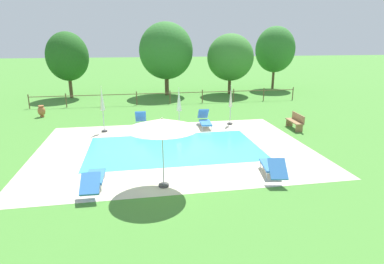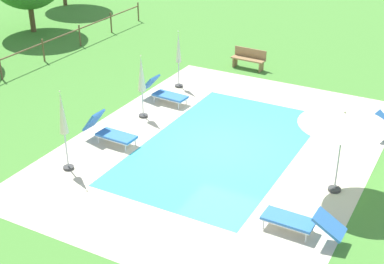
{
  "view_description": "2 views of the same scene",
  "coord_description": "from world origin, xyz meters",
  "px_view_note": "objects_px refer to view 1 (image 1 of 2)",
  "views": [
    {
      "loc": [
        -1.64,
        -13.91,
        4.88
      ],
      "look_at": [
        0.93,
        0.5,
        0.6
      ],
      "focal_mm": 29.73,
      "sensor_mm": 36.0,
      "label": 1
    },
    {
      "loc": [
        -14.18,
        -6.57,
        8.4
      ],
      "look_at": [
        -1.1,
        0.49,
        0.9
      ],
      "focal_mm": 51.51,
      "sensor_mm": 36.0,
      "label": 2
    }
  ],
  "objects_px": {
    "tree_far_west": "(275,50)",
    "tree_centre": "(166,51)",
    "tree_east_mid": "(230,57)",
    "sun_lounger_north_mid": "(272,167)",
    "tree_west_mid": "(67,57)",
    "sun_lounger_north_far": "(205,120)",
    "terracotta_urn_near_fence": "(42,111)",
    "wooden_bench_lawn_side": "(296,121)",
    "sun_lounger_south_near_corner": "(94,179)",
    "sun_lounger_north_near_steps": "(141,124)",
    "patio_umbrella_closed_row_centre": "(102,102)",
    "patio_umbrella_open_foreground": "(162,124)",
    "patio_umbrella_closed_row_west": "(179,102)",
    "patio_umbrella_closed_row_mid_west": "(231,100)"
  },
  "relations": [
    {
      "from": "tree_far_west",
      "to": "tree_centre",
      "type": "height_order",
      "value": "tree_centre"
    },
    {
      "from": "tree_centre",
      "to": "tree_east_mid",
      "type": "xyz_separation_m",
      "value": [
        5.76,
        -0.49,
        -0.59
      ]
    },
    {
      "from": "tree_centre",
      "to": "tree_east_mid",
      "type": "distance_m",
      "value": 5.81
    },
    {
      "from": "sun_lounger_north_mid",
      "to": "tree_west_mid",
      "type": "distance_m",
      "value": 21.58
    },
    {
      "from": "sun_lounger_north_far",
      "to": "terracotta_urn_near_fence",
      "type": "relative_size",
      "value": 2.56
    },
    {
      "from": "wooden_bench_lawn_side",
      "to": "tree_east_mid",
      "type": "distance_m",
      "value": 12.61
    },
    {
      "from": "sun_lounger_south_near_corner",
      "to": "sun_lounger_north_far",
      "type": "bearing_deg",
      "value": 52.89
    },
    {
      "from": "sun_lounger_north_near_steps",
      "to": "patio_umbrella_closed_row_centre",
      "type": "distance_m",
      "value": 2.35
    },
    {
      "from": "sun_lounger_north_near_steps",
      "to": "sun_lounger_north_mid",
      "type": "height_order",
      "value": "sun_lounger_north_near_steps"
    },
    {
      "from": "sun_lounger_north_mid",
      "to": "tree_west_mid",
      "type": "xyz_separation_m",
      "value": [
        -10.34,
        18.68,
        3.11
      ]
    },
    {
      "from": "patio_umbrella_open_foreground",
      "to": "tree_far_west",
      "type": "xyz_separation_m",
      "value": [
        13.05,
        20.57,
        1.68
      ]
    },
    {
      "from": "sun_lounger_south_near_corner",
      "to": "patio_umbrella_closed_row_centre",
      "type": "height_order",
      "value": "patio_umbrella_closed_row_centre"
    },
    {
      "from": "sun_lounger_north_mid",
      "to": "patio_umbrella_open_foreground",
      "type": "relative_size",
      "value": 0.84
    },
    {
      "from": "patio_umbrella_open_foreground",
      "to": "wooden_bench_lawn_side",
      "type": "bearing_deg",
      "value": 36.96
    },
    {
      "from": "patio_umbrella_closed_row_centre",
      "to": "sun_lounger_north_mid",
      "type": "bearing_deg",
      "value": -47.26
    },
    {
      "from": "sun_lounger_north_mid",
      "to": "tree_west_mid",
      "type": "bearing_deg",
      "value": 118.97
    },
    {
      "from": "patio_umbrella_closed_row_centre",
      "to": "tree_west_mid",
      "type": "bearing_deg",
      "value": 107.9
    },
    {
      "from": "sun_lounger_north_near_steps",
      "to": "sun_lounger_north_mid",
      "type": "distance_m",
      "value": 8.45
    },
    {
      "from": "tree_west_mid",
      "to": "tree_east_mid",
      "type": "distance_m",
      "value": 14.1
    },
    {
      "from": "sun_lounger_north_near_steps",
      "to": "patio_umbrella_closed_row_west",
      "type": "bearing_deg",
      "value": 3.47
    },
    {
      "from": "patio_umbrella_closed_row_centre",
      "to": "tree_centre",
      "type": "bearing_deg",
      "value": 68.09
    },
    {
      "from": "sun_lounger_north_far",
      "to": "patio_umbrella_open_foreground",
      "type": "bearing_deg",
      "value": -112.5
    },
    {
      "from": "patio_umbrella_closed_row_mid_west",
      "to": "tree_centre",
      "type": "xyz_separation_m",
      "value": [
        -2.63,
        11.16,
        2.45
      ]
    },
    {
      "from": "wooden_bench_lawn_side",
      "to": "tree_far_west",
      "type": "bearing_deg",
      "value": 70.85
    },
    {
      "from": "terracotta_urn_near_fence",
      "to": "tree_centre",
      "type": "bearing_deg",
      "value": 38.85
    },
    {
      "from": "patio_umbrella_closed_row_west",
      "to": "tree_far_west",
      "type": "xyz_separation_m",
      "value": [
        11.49,
        13.22,
        2.4
      ]
    },
    {
      "from": "patio_umbrella_closed_row_centre",
      "to": "tree_far_west",
      "type": "xyz_separation_m",
      "value": [
        15.64,
        13.25,
        2.25
      ]
    },
    {
      "from": "patio_umbrella_open_foreground",
      "to": "patio_umbrella_closed_row_centre",
      "type": "distance_m",
      "value": 7.79
    },
    {
      "from": "sun_lounger_north_far",
      "to": "tree_east_mid",
      "type": "xyz_separation_m",
      "value": [
        4.72,
        10.93,
        2.92
      ]
    },
    {
      "from": "wooden_bench_lawn_side",
      "to": "tree_west_mid",
      "type": "distance_m",
      "value": 19.45
    },
    {
      "from": "terracotta_urn_near_fence",
      "to": "patio_umbrella_closed_row_west",
      "type": "bearing_deg",
      "value": -26.74
    },
    {
      "from": "sun_lounger_north_mid",
      "to": "sun_lounger_north_far",
      "type": "distance_m",
      "value": 7.28
    },
    {
      "from": "sun_lounger_north_far",
      "to": "tree_far_west",
      "type": "relative_size",
      "value": 0.31
    },
    {
      "from": "wooden_bench_lawn_side",
      "to": "patio_umbrella_closed_row_mid_west",
      "type": "bearing_deg",
      "value": 154.06
    },
    {
      "from": "patio_umbrella_closed_row_west",
      "to": "terracotta_urn_near_fence",
      "type": "distance_m",
      "value": 9.54
    },
    {
      "from": "patio_umbrella_closed_row_centre",
      "to": "wooden_bench_lawn_side",
      "type": "height_order",
      "value": "patio_umbrella_closed_row_centre"
    },
    {
      "from": "wooden_bench_lawn_side",
      "to": "terracotta_urn_near_fence",
      "type": "height_order",
      "value": "wooden_bench_lawn_side"
    },
    {
      "from": "terracotta_urn_near_fence",
      "to": "sun_lounger_north_far",
      "type": "bearing_deg",
      "value": -23.09
    },
    {
      "from": "sun_lounger_north_mid",
      "to": "terracotta_urn_near_fence",
      "type": "xyz_separation_m",
      "value": [
        -10.93,
        11.46,
        0.03
      ]
    },
    {
      "from": "tree_far_west",
      "to": "sun_lounger_north_far",
      "type": "bearing_deg",
      "value": -127.14
    },
    {
      "from": "sun_lounger_south_near_corner",
      "to": "patio_umbrella_closed_row_west",
      "type": "xyz_separation_m",
      "value": [
        3.9,
        7.11,
        1.15
      ]
    },
    {
      "from": "tree_west_mid",
      "to": "sun_lounger_south_near_corner",
      "type": "bearing_deg",
      "value": -77.94
    },
    {
      "from": "tree_west_mid",
      "to": "tree_east_mid",
      "type": "height_order",
      "value": "tree_west_mid"
    },
    {
      "from": "sun_lounger_north_near_steps",
      "to": "sun_lounger_north_far",
      "type": "relative_size",
      "value": 0.96
    },
    {
      "from": "patio_umbrella_closed_row_west",
      "to": "wooden_bench_lawn_side",
      "type": "relative_size",
      "value": 1.52
    },
    {
      "from": "patio_umbrella_closed_row_centre",
      "to": "tree_centre",
      "type": "distance_m",
      "value": 12.57
    },
    {
      "from": "sun_lounger_north_mid",
      "to": "terracotta_urn_near_fence",
      "type": "height_order",
      "value": "sun_lounger_north_mid"
    },
    {
      "from": "tree_far_west",
      "to": "patio_umbrella_closed_row_west",
      "type": "bearing_deg",
      "value": -131.0
    },
    {
      "from": "sun_lounger_south_near_corner",
      "to": "wooden_bench_lawn_side",
      "type": "bearing_deg",
      "value": 29.19
    },
    {
      "from": "patio_umbrella_closed_row_mid_west",
      "to": "patio_umbrella_closed_row_centre",
      "type": "bearing_deg",
      "value": -177.48
    }
  ]
}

